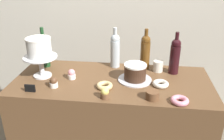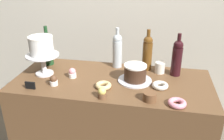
# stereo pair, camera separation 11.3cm
# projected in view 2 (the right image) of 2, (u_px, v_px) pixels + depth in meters

# --- Properties ---
(back_wall) EXTENTS (6.00, 0.05, 2.60)m
(back_wall) POSITION_uv_depth(u_px,v_px,m) (129.00, 5.00, 2.40)
(back_wall) COLOR #BCB7A8
(back_wall) RESTS_ON ground_plane
(display_counter) EXTENTS (1.43, 0.64, 0.91)m
(display_counter) POSITION_uv_depth(u_px,v_px,m) (112.00, 130.00, 1.96)
(display_counter) COLOR brown
(display_counter) RESTS_ON ground_plane
(cake_stand_pedestal) EXTENTS (0.25, 0.25, 0.16)m
(cake_stand_pedestal) POSITION_uv_depth(u_px,v_px,m) (43.00, 61.00, 1.82)
(cake_stand_pedestal) COLOR silver
(cake_stand_pedestal) RESTS_ON display_counter
(white_layer_cake) EXTENTS (0.18, 0.18, 0.14)m
(white_layer_cake) POSITION_uv_depth(u_px,v_px,m) (41.00, 46.00, 1.77)
(white_layer_cake) COLOR white
(white_layer_cake) RESTS_ON cake_stand_pedestal
(silver_serving_platter) EXTENTS (0.24, 0.24, 0.01)m
(silver_serving_platter) POSITION_uv_depth(u_px,v_px,m) (135.00, 80.00, 1.75)
(silver_serving_platter) COLOR silver
(silver_serving_platter) RESTS_ON display_counter
(chocolate_round_cake) EXTENTS (0.16, 0.16, 0.12)m
(chocolate_round_cake) POSITION_uv_depth(u_px,v_px,m) (135.00, 72.00, 1.73)
(chocolate_round_cake) COLOR #3D2619
(chocolate_round_cake) RESTS_ON silver_serving_platter
(wine_bottle_green) EXTENTS (0.08, 0.08, 0.33)m
(wine_bottle_green) POSITION_uv_depth(u_px,v_px,m) (48.00, 48.00, 1.98)
(wine_bottle_green) COLOR #193D1E
(wine_bottle_green) RESTS_ON display_counter
(wine_bottle_amber) EXTENTS (0.08, 0.08, 0.33)m
(wine_bottle_amber) POSITION_uv_depth(u_px,v_px,m) (147.00, 52.00, 1.89)
(wine_bottle_amber) COLOR #5B3814
(wine_bottle_amber) RESTS_ON display_counter
(wine_bottle_clear) EXTENTS (0.08, 0.08, 0.33)m
(wine_bottle_clear) POSITION_uv_depth(u_px,v_px,m) (117.00, 50.00, 1.93)
(wine_bottle_clear) COLOR #B2BCC1
(wine_bottle_clear) RESTS_ON display_counter
(wine_bottle_dark_red) EXTENTS (0.08, 0.08, 0.33)m
(wine_bottle_dark_red) POSITION_uv_depth(u_px,v_px,m) (177.00, 57.00, 1.79)
(wine_bottle_dark_red) COLOR black
(wine_bottle_dark_red) RESTS_ON display_counter
(cupcake_lemon) EXTENTS (0.06, 0.06, 0.07)m
(cupcake_lemon) POSITION_uv_depth(u_px,v_px,m) (102.00, 93.00, 1.53)
(cupcake_lemon) COLOR brown
(cupcake_lemon) RESTS_ON display_counter
(cupcake_strawberry) EXTENTS (0.06, 0.06, 0.07)m
(cupcake_strawberry) POSITION_uv_depth(u_px,v_px,m) (72.00, 73.00, 1.80)
(cupcake_strawberry) COLOR white
(cupcake_strawberry) RESTS_ON display_counter
(cupcake_chocolate) EXTENTS (0.06, 0.06, 0.07)m
(cupcake_chocolate) POSITION_uv_depth(u_px,v_px,m) (54.00, 81.00, 1.69)
(cupcake_chocolate) COLOR white
(cupcake_chocolate) RESTS_ON display_counter
(donut_glazed) EXTENTS (0.11, 0.11, 0.03)m
(donut_glazed) POSITION_uv_depth(u_px,v_px,m) (103.00, 85.00, 1.66)
(donut_glazed) COLOR #E0C17F
(donut_glazed) RESTS_ON display_counter
(donut_sugar) EXTENTS (0.11, 0.11, 0.03)m
(donut_sugar) POSITION_uv_depth(u_px,v_px,m) (160.00, 85.00, 1.66)
(donut_sugar) COLOR silver
(donut_sugar) RESTS_ON display_counter
(donut_pink) EXTENTS (0.11, 0.11, 0.03)m
(donut_pink) POSITION_uv_depth(u_px,v_px,m) (177.00, 103.00, 1.46)
(donut_pink) COLOR pink
(donut_pink) RESTS_ON display_counter
(cookie_stack) EXTENTS (0.08, 0.08, 0.05)m
(cookie_stack) POSITION_uv_depth(u_px,v_px,m) (150.00, 97.00, 1.50)
(cookie_stack) COLOR brown
(cookie_stack) RESTS_ON display_counter
(price_sign_chalkboard) EXTENTS (0.07, 0.01, 0.05)m
(price_sign_chalkboard) POSITION_uv_depth(u_px,v_px,m) (30.00, 85.00, 1.64)
(price_sign_chalkboard) COLOR black
(price_sign_chalkboard) RESTS_ON display_counter
(coffee_cup_ceramic) EXTENTS (0.08, 0.08, 0.08)m
(coffee_cup_ceramic) POSITION_uv_depth(u_px,v_px,m) (160.00, 68.00, 1.87)
(coffee_cup_ceramic) COLOR silver
(coffee_cup_ceramic) RESTS_ON display_counter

